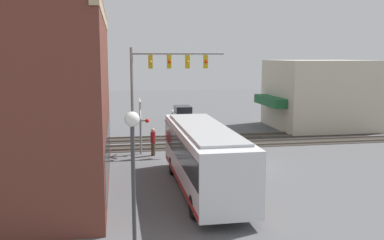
{
  "coord_description": "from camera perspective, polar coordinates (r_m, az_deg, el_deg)",
  "views": [
    {
      "loc": [
        -24.86,
        6.98,
        6.65
      ],
      "look_at": [
        5.14,
        1.66,
        2.11
      ],
      "focal_mm": 40.0,
      "sensor_mm": 36.0,
      "label": 1
    }
  ],
  "objects": [
    {
      "name": "shop_building",
      "position": [
        41.83,
        16.5,
        3.32
      ],
      "size": [
        8.15,
        9.63,
        6.3
      ],
      "color": "beige",
      "rests_on": "ground"
    },
    {
      "name": "parked_car_black",
      "position": [
        37.09,
        0.61,
        -0.83
      ],
      "size": [
        4.55,
        1.82,
        1.38
      ],
      "color": "black",
      "rests_on": "ground"
    },
    {
      "name": "parked_car_white",
      "position": [
        44.8,
        -1.26,
        0.85
      ],
      "size": [
        4.36,
        1.82,
        1.53
      ],
      "color": "silver",
      "rests_on": "ground"
    },
    {
      "name": "traffic_signal_gantry",
      "position": [
        28.94,
        -4.14,
        5.99
      ],
      "size": [
        0.42,
        6.36,
        7.24
      ],
      "color": "gray",
      "rests_on": "ground"
    },
    {
      "name": "pedestrian_at_crossing",
      "position": [
        28.97,
        -5.21,
        -2.88
      ],
      "size": [
        0.34,
        0.34,
        1.87
      ],
      "color": "#473828",
      "rests_on": "ground"
    },
    {
      "name": "rail_track_far",
      "position": [
        35.39,
        1.5,
        -2.31
      ],
      "size": [
        2.6,
        60.0,
        0.15
      ],
      "color": "#332D28",
      "rests_on": "ground"
    },
    {
      "name": "rail_track_near",
      "position": [
        32.32,
        2.63,
        -3.35
      ],
      "size": [
        2.6,
        60.0,
        0.15
      ],
      "color": "#332D28",
      "rests_on": "ground"
    },
    {
      "name": "ground_plane",
      "position": [
        26.66,
        5.47,
        -6.0
      ],
      "size": [
        120.0,
        120.0,
        0.0
      ],
      "primitive_type": "plane",
      "color": "#565659"
    },
    {
      "name": "crossing_signal",
      "position": [
        29.34,
        -6.89,
        -0.12
      ],
      "size": [
        1.41,
        1.18,
        3.81
      ],
      "color": "gray",
      "rests_on": "ground"
    },
    {
      "name": "streetlamp",
      "position": [
        12.71,
        -7.82,
        -8.12
      ],
      "size": [
        0.44,
        0.44,
        5.09
      ],
      "color": "#38383A",
      "rests_on": "ground"
    },
    {
      "name": "city_bus",
      "position": [
        21.24,
        1.56,
        -4.74
      ],
      "size": [
        10.84,
        2.59,
        3.25
      ],
      "color": "silver",
      "rests_on": "ground"
    }
  ]
}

